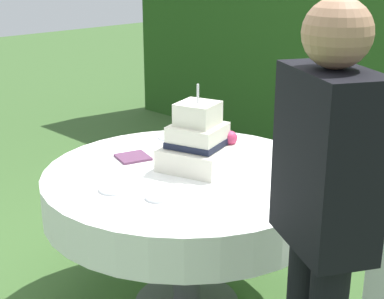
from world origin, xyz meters
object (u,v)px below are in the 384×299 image
object	(u,v)px
serving_plate_far	(171,137)
standing_person	(322,221)
cake_table	(186,192)
napkin_stack	(133,157)
wedding_cake	(198,143)
serving_plate_left	(114,189)
serving_plate_near	(158,197)

from	to	relation	value
serving_plate_far	standing_person	bearing A→B (deg)	-25.20
cake_table	serving_plate_far	xyz separation A→B (m)	(-0.44, 0.30, 0.11)
napkin_stack	standing_person	size ratio (longest dim) A/B	0.09
napkin_stack	wedding_cake	bearing A→B (deg)	23.80
serving_plate_far	wedding_cake	bearing A→B (deg)	-27.25
serving_plate_left	napkin_stack	distance (m)	0.41
wedding_cake	standing_person	size ratio (longest dim) A/B	0.26
wedding_cake	serving_plate_near	world-z (taller)	wedding_cake
serving_plate_near	napkin_stack	bearing A→B (deg)	152.04
cake_table	standing_person	distance (m)	1.07
napkin_stack	cake_table	bearing A→B (deg)	11.15
cake_table	standing_person	xyz separation A→B (m)	(0.96, -0.36, 0.30)
serving_plate_far	napkin_stack	bearing A→B (deg)	-72.42
serving_plate_near	standing_person	world-z (taller)	standing_person
cake_table	napkin_stack	size ratio (longest dim) A/B	8.93
serving_plate_far	serving_plate_left	bearing A→B (deg)	-61.24
napkin_stack	serving_plate_near	bearing A→B (deg)	-27.96
cake_table	wedding_cake	xyz separation A→B (m)	(0.00, 0.08, 0.23)
wedding_cake	standing_person	distance (m)	1.06
cake_table	standing_person	size ratio (longest dim) A/B	0.85
serving_plate_far	napkin_stack	xyz separation A→B (m)	(0.12, -0.37, 0.00)
serving_plate_far	standing_person	xyz separation A→B (m)	(1.40, -0.66, 0.19)
napkin_stack	serving_plate_far	bearing A→B (deg)	107.58
serving_plate_left	standing_person	bearing A→B (deg)	1.59
standing_person	serving_plate_far	bearing A→B (deg)	154.80
cake_table	napkin_stack	bearing A→B (deg)	-168.85
napkin_stack	standing_person	xyz separation A→B (m)	(1.28, -0.29, 0.19)
wedding_cake	serving_plate_far	world-z (taller)	wedding_cake
napkin_stack	standing_person	bearing A→B (deg)	-12.83
wedding_cake	serving_plate_far	distance (m)	0.51
serving_plate_near	napkin_stack	xyz separation A→B (m)	(-0.46, 0.25, 0.00)
serving_plate_left	napkin_stack	bearing A→B (deg)	129.15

